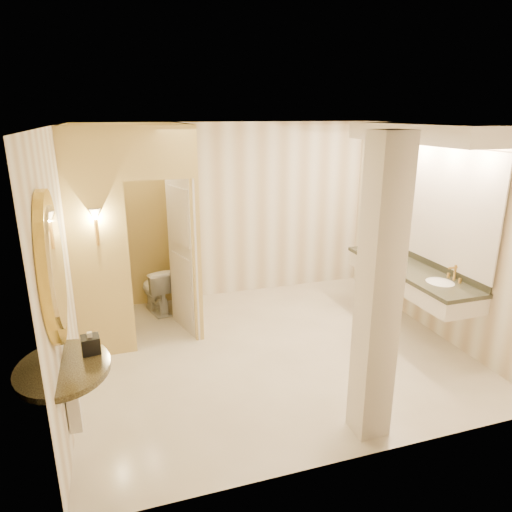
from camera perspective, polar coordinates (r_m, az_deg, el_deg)
The scene contains 16 objects.
floor at distance 5.82m, azimuth 1.93°, elevation -11.54°, with size 4.50×4.50×0.00m, color #EFE5CE.
ceiling at distance 5.10m, azimuth 2.24°, elevation 16.08°, with size 4.50×4.50×0.00m, color white.
wall_back at distance 7.16m, azimuth -3.32°, elevation 5.55°, with size 4.50×0.02×2.70m, color white.
wall_front at distance 3.60m, azimuth 12.90°, elevation -7.12°, with size 4.50×0.02×2.70m, color white.
wall_left at distance 5.04m, azimuth -22.78°, elevation -0.90°, with size 0.02×4.00×2.70m, color white.
wall_right at distance 6.40m, azimuth 21.45°, elevation 2.93°, with size 0.02×4.00×2.70m, color white.
toilet_closet at distance 5.97m, azimuth -11.29°, elevation 3.20°, with size 1.50×1.55×2.70m.
wall_sconce at distance 5.34m, azimuth -19.45°, elevation 4.69°, with size 0.14×0.14×0.42m.
vanity at distance 6.19m, azimuth 19.63°, elevation 5.32°, with size 0.75×2.36×2.09m.
console_shelf at distance 3.88m, azimuth -23.56°, elevation -6.50°, with size 0.93×0.93×1.91m.
pillar at distance 4.01m, azimuth 15.06°, elevation -4.68°, with size 0.29×0.29×2.70m, color silver.
tissue_box at distance 4.17m, azimuth -19.96°, elevation -10.35°, with size 0.15×0.15×0.15m, color black.
toilet at distance 6.87m, azimuth -12.33°, elevation -4.12°, with size 0.39×0.68×0.69m, color white.
soap_bottle_a at distance 6.52m, azimuth 17.16°, elevation -0.11°, with size 0.06×0.06×0.13m, color beige.
soap_bottle_b at distance 6.62m, azimuth 17.06°, elevation 0.14°, with size 0.10×0.10×0.13m, color silver.
soap_bottle_c at distance 6.48m, azimuth 16.70°, elevation 0.13°, with size 0.08×0.08×0.20m, color #C6B28C.
Camera 1 is at (-1.72, -4.80, 2.81)m, focal length 32.00 mm.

